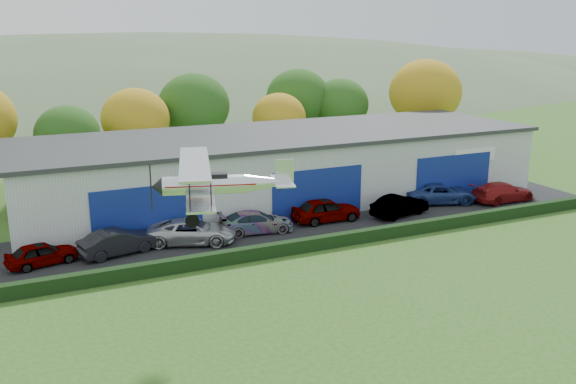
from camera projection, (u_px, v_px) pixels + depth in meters
name	position (u px, v px, depth m)	size (l,w,h in m)	color
apron	(298.00, 225.00, 42.30)	(48.00, 9.00, 0.05)	black
hedge	(332.00, 241.00, 37.99)	(46.00, 0.60, 0.80)	black
hangar	(283.00, 166.00, 48.57)	(40.60, 12.60, 5.30)	#B2B7BC
tree_belt	(186.00, 112.00, 57.25)	(75.70, 13.22, 10.12)	#3D2614
distant_hills	(55.00, 143.00, 147.18)	(430.00, 196.00, 56.00)	#4C6642
car_0	(42.00, 254.00, 34.91)	(1.58, 3.94, 1.34)	gray
car_1	(118.00, 242.00, 36.57)	(1.62, 4.63, 1.53)	black
car_2	(192.00, 231.00, 38.52)	(2.53, 5.48, 1.52)	silver
car_3	(256.00, 222.00, 40.56)	(2.01, 4.95, 1.44)	gray
car_4	(326.00, 210.00, 42.91)	(1.95, 4.85, 1.65)	gray
car_5	(400.00, 206.00, 44.18)	(1.61, 4.62, 1.52)	gray
car_6	(440.00, 193.00, 47.48)	(2.56, 5.55, 1.54)	navy
car_7	(503.00, 192.00, 47.89)	(2.12, 5.23, 1.52)	maroon
biplane	(216.00, 182.00, 25.13)	(5.93, 6.71, 2.51)	silver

